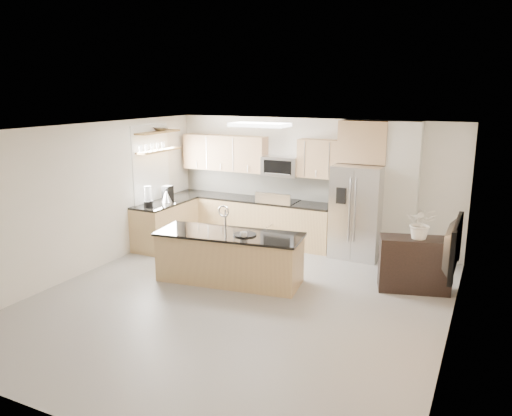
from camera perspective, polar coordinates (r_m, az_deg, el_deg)
The scene contains 27 objects.
floor at distance 7.77m, azimuth -2.07°, elevation -10.55°, with size 6.50×6.50×0.00m, color gray.
ceiling at distance 7.13m, azimuth -2.24°, elevation 8.93°, with size 6.00×6.50×0.02m, color silver.
wall_back at distance 10.26m, azimuth 6.41°, elevation 2.89°, with size 6.00×0.02×2.60m, color silver.
wall_front at distance 4.87m, azimuth -20.67°, elevation -9.85°, with size 6.00×0.02×2.60m, color silver.
wall_left at distance 9.11m, azimuth -19.06°, elevation 0.91°, with size 0.02×6.50×2.60m, color silver.
wall_right at distance 6.54m, azimuth 21.79°, elevation -4.04°, with size 0.02×6.50×2.60m, color silver.
back_counter at distance 10.62m, azimuth -0.53°, elevation -1.24°, with size 3.55×0.66×1.44m.
left_counter at distance 10.46m, azimuth -10.33°, elevation -1.76°, with size 0.66×1.50×0.92m.
range at distance 10.35m, azimuth 2.55°, elevation -1.64°, with size 0.76×0.64×1.14m.
upper_cabinets at distance 10.53m, azimuth -0.55°, elevation 6.13°, with size 3.50×0.33×0.75m.
microwave at distance 10.23m, azimuth 2.89°, elevation 4.80°, with size 0.76×0.40×0.40m.
refrigerator at distance 9.69m, azimuth 11.51°, elevation -0.39°, with size 0.92×0.78×1.78m.
partition_column at distance 9.67m, azimuth 16.32°, elevation 1.79°, with size 0.60×0.30×2.60m, color beige.
window at distance 10.40m, azimuth -11.95°, elevation 4.78°, with size 0.04×1.15×1.65m.
shelf_lower at distance 10.36m, azimuth -11.13°, elevation 6.47°, with size 0.30×1.20×0.04m, color brown.
shelf_upper at distance 10.33m, azimuth -11.22°, elevation 8.50°, with size 0.30×1.20×0.04m, color brown.
ceiling_fixture at distance 8.74m, azimuth 0.42°, elevation 9.49°, with size 1.00×0.50×0.06m, color white.
island at distance 8.39m, azimuth -3.04°, elevation -5.61°, with size 2.52×1.19×1.26m.
credenza at distance 8.39m, azimuth 17.66°, elevation -6.15°, with size 1.09×0.46×0.88m, color black.
cup at distance 7.99m, azimuth -1.42°, elevation -3.08°, with size 0.12×0.12×0.10m, color white.
platter at distance 8.13m, azimuth -1.29°, elevation -3.06°, with size 0.37×0.37×0.02m, color black.
blender at distance 9.91m, azimuth -12.22°, elevation 1.12°, with size 0.18×0.18×0.41m.
kettle at distance 10.30m, azimuth -10.21°, elevation 1.34°, with size 0.22×0.22×0.27m.
coffee_maker at distance 10.45m, azimuth -10.07°, elevation 1.65°, with size 0.17×0.21×0.30m.
bowl at distance 10.43m, azimuth -10.80°, elevation 8.93°, with size 0.39×0.39×0.10m, color silver.
flower_vase at distance 8.13m, azimuth 18.44°, elevation -0.77°, with size 0.70×0.60×0.77m, color beige.
television at distance 6.34m, azimuth 20.88°, elevation -4.02°, with size 1.08×0.14×0.62m, color black.
Camera 1 is at (3.35, -6.27, 3.15)m, focal length 35.00 mm.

